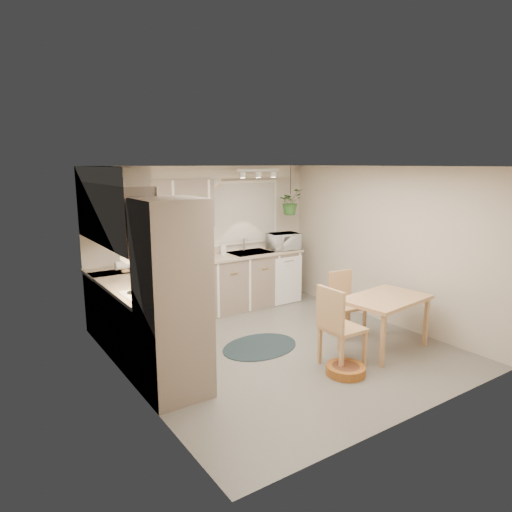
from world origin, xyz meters
The scene contains 35 objects.
floor centered at (0.00, 0.00, 0.00)m, with size 4.20×4.20×0.00m, color slate.
ceiling centered at (0.00, 0.00, 2.40)m, with size 4.20×4.20×0.00m, color white.
wall_back centered at (0.00, 2.10, 1.20)m, with size 4.00×0.04×2.40m, color #BFB29E.
wall_front centered at (0.00, -2.10, 1.20)m, with size 4.00×0.04×2.40m, color #BFB29E.
wall_left centered at (-2.00, 0.00, 1.20)m, with size 0.04×4.20×2.40m, color #BFB29E.
wall_right centered at (2.00, 0.00, 1.20)m, with size 0.04×4.20×2.40m, color #BFB29E.
base_cab_left centered at (-1.70, 0.88, 0.45)m, with size 0.60×1.85×0.90m, color gray.
base_cab_back centered at (-0.20, 1.80, 0.45)m, with size 3.60×0.60×0.90m, color gray.
counter_left centered at (-1.69, 0.88, 0.92)m, with size 0.64×1.89×0.04m, color tan.
counter_back centered at (-0.20, 1.79, 0.92)m, with size 3.64×0.64×0.04m, color tan.
oven_stack centered at (-1.68, -0.38, 1.05)m, with size 0.65×0.65×2.10m, color gray.
wall_oven_face centered at (-1.35, -0.38, 1.05)m, with size 0.02×0.56×0.58m, color white.
upper_cab_left centered at (-1.82, 1.00, 1.83)m, with size 0.35×2.00×0.75m, color gray.
upper_cab_back centered at (-1.00, 1.93, 1.83)m, with size 2.00×0.35×0.75m, color gray.
soffit_left centered at (-1.85, 1.00, 2.30)m, with size 0.30×2.00×0.20m, color #BFB29E.
soffit_back centered at (-0.20, 1.95, 2.30)m, with size 3.60×0.30×0.20m, color #BFB29E.
cooktop centered at (-1.68, 0.30, 0.94)m, with size 0.52×0.58×0.02m, color white.
range_hood centered at (-1.70, 0.30, 1.40)m, with size 0.40×0.60×0.14m, color white.
window_blinds centered at (0.70, 2.07, 1.60)m, with size 1.40×0.02×1.00m, color silver.
window_frame centered at (0.70, 2.08, 1.60)m, with size 1.50×0.02×1.10m, color white.
sink centered at (0.70, 1.80, 0.90)m, with size 0.70×0.48×0.10m, color #A0A2A7.
dishwasher_front centered at (1.30, 1.49, 0.42)m, with size 0.58×0.01×0.83m, color white.
track_light_bar centered at (0.70, 1.55, 2.33)m, with size 0.80×0.04×0.04m, color white.
wall_clock centered at (0.15, 2.07, 2.18)m, with size 0.30×0.30×0.03m, color #E0A74F.
dining_table centered at (1.14, -0.78, 0.36)m, with size 1.14×0.76×0.72m, color tan.
chair_left centered at (0.32, -0.85, 0.50)m, with size 0.47×0.47×1.00m, color tan.
chair_back centered at (1.10, -0.14, 0.46)m, with size 0.43×0.43×0.91m, color tan.
braided_rug centered at (-0.21, 0.17, 0.01)m, with size 1.11×0.83×0.01m, color black.
pet_bed centered at (0.17, -1.07, 0.05)m, with size 0.46×0.46×0.11m, color #AD6222.
microwave centered at (1.34, 1.70, 1.12)m, with size 0.53×0.29×0.36m, color white.
soap_bottle centered at (0.25, 1.95, 0.99)m, with size 0.09×0.20×0.09m, color white.
hanging_plant centered at (1.48, 1.70, 1.73)m, with size 0.41×0.45×0.35m, color #2E5C25.
coffee_maker centered at (-0.92, 1.80, 1.12)m, with size 0.20×0.24×0.35m, color black.
toaster centered at (-0.82, 1.82, 1.02)m, with size 0.27×0.16×0.17m, color #A0A2A7.
knife_block centered at (-0.31, 1.85, 1.06)m, with size 0.11×0.11×0.24m, color tan.
Camera 1 is at (-3.48, -4.62, 2.43)m, focal length 32.00 mm.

